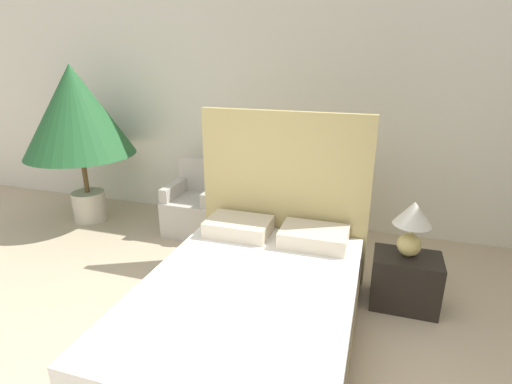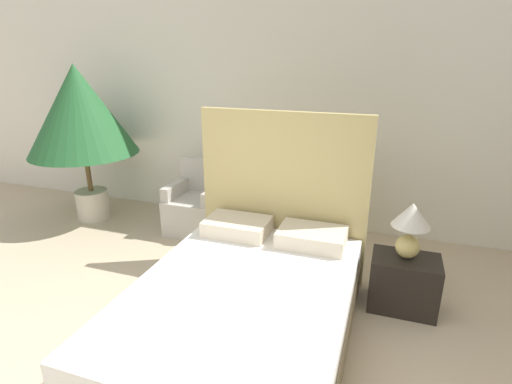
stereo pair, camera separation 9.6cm
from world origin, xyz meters
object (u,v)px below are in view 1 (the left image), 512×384
armchair_near_window_left (195,210)px  nightstand (405,281)px  bed (251,299)px  potted_palm (76,114)px  table_lamp (412,222)px  armchair_near_window_right (275,220)px

armchair_near_window_left → nightstand: (2.34, -0.83, -0.04)m
bed → armchair_near_window_left: size_ratio=2.60×
armchair_near_window_left → potted_palm: potted_palm is taller
table_lamp → armchair_near_window_right: bearing=149.2°
table_lamp → nightstand: bearing=-74.0°
potted_palm → table_lamp: (3.77, -0.70, -0.60)m
armchair_near_window_left → table_lamp: 2.51m
armchair_near_window_right → potted_palm: (-2.43, -0.10, 1.08)m
bed → nightstand: bearing=32.5°
potted_palm → bed: bearing=-28.6°
potted_palm → nightstand: size_ratio=3.55×
armchair_near_window_left → potted_palm: bearing=-175.6°
armchair_near_window_left → nightstand: size_ratio=1.55×
bed → potted_palm: bearing=151.4°
bed → nightstand: size_ratio=4.03×
bed → armchair_near_window_left: (-1.21, 1.55, -0.02)m
armchair_near_window_left → table_lamp: bearing=-18.6°
potted_palm → nightstand: bearing=-10.9°
armchair_near_window_left → potted_palm: 1.81m
bed → table_lamp: bearing=33.5°
bed → armchair_near_window_right: 1.56m
bed → potted_palm: potted_palm is taller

